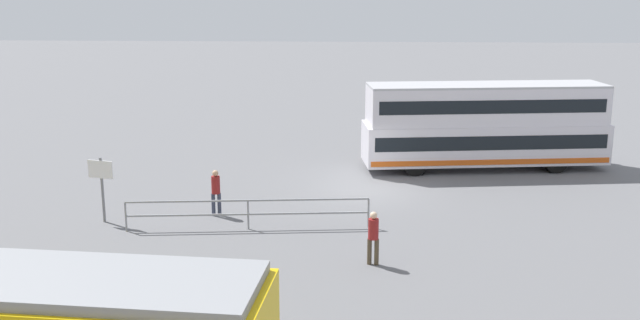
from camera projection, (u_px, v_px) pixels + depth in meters
ground_plane at (368, 190)px, 30.45m from camera, size 160.00×160.00×0.00m
double_decker_bus at (485, 126)px, 33.56m from camera, size 11.38×3.93×3.96m
pedestrian_near_railing at (216, 189)px, 26.89m from camera, size 0.40×0.40×1.74m
pedestrian_crossing at (373, 234)px, 22.16m from camera, size 0.36×0.36×1.69m
pedestrian_railing at (248, 209)px, 25.43m from camera, size 8.49×0.95×1.08m
info_sign at (101, 178)px, 25.99m from camera, size 0.97×0.28×2.39m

